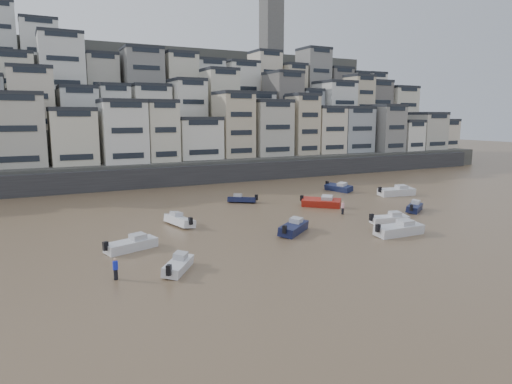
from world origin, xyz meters
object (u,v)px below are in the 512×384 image
boat_h (242,198)px  boat_j (178,263)px  boat_c (294,226)px  person_blue (115,269)px  boat_b (390,218)px  boat_f (180,219)px  boat_a (399,227)px  boat_d (415,206)px  boat_g (397,190)px  boat_k (131,243)px  boat_i (339,187)px  boat_e (321,201)px  person_pink (343,208)px

boat_h → boat_j: (-17.66, -24.78, 0.03)m
boat_c → person_blue: person_blue is taller
boat_b → boat_f: size_ratio=0.95×
boat_a → boat_h: 25.41m
boat_d → boat_j: size_ratio=1.04×
boat_f → person_blue: size_ratio=3.05×
boat_g → boat_h: size_ratio=1.45×
boat_k → person_blue: person_blue is taller
boat_i → boat_k: boat_i is taller
boat_a → boat_g: bearing=47.8°
boat_a → boat_g: size_ratio=0.93×
boat_f → person_blue: 17.97m
boat_b → boat_h: bearing=128.3°
boat_e → person_pink: bearing=-49.6°
boat_b → boat_k: size_ratio=0.92×
boat_i → boat_d: bearing=-15.4°
boat_c → boat_i: size_ratio=1.03×
boat_b → boat_g: size_ratio=0.77×
boat_a → boat_d: boat_a is taller
person_blue → boat_j: bearing=-3.6°
boat_g → person_blue: boat_g is taller
boat_b → boat_i: (9.29, 21.77, 0.07)m
boat_g → person_blue: size_ratio=3.76×
boat_c → boat_j: size_ratio=1.20×
boat_g → boat_k: size_ratio=1.20×
person_blue → person_pink: (30.51, 11.13, 0.00)m
boat_j → boat_d: bearing=-40.4°
boat_e → boat_f: size_ratio=1.10×
boat_b → boat_j: size_ratio=1.06×
boat_c → boat_g: 30.02m
boat_a → boat_k: 27.46m
boat_k → boat_f: bearing=28.1°
boat_d → person_blue: person_blue is taller
boat_g → boat_j: (-42.11, -18.80, -0.25)m
boat_j → person_blue: person_blue is taller
boat_a → boat_f: bearing=143.7°
boat_f → boat_g: (37.03, 3.55, 0.17)m
boat_a → boat_e: boat_a is taller
boat_k → person_blue: size_ratio=3.12×
boat_e → boat_i: (10.63, 9.94, -0.04)m
boat_b → boat_f: 24.58m
boat_k → boat_j: bearing=-93.2°
boat_h → boat_j: boat_j is taller
boat_d → boat_e: 12.34m
boat_g → person_blue: 50.50m
boat_e → boat_k: bearing=-117.9°
boat_e → boat_h: 11.65m
boat_b → boat_e: (-1.34, 11.83, 0.11)m
boat_k → person_pink: person_pink is taller
boat_b → person_blue: bearing=-159.5°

